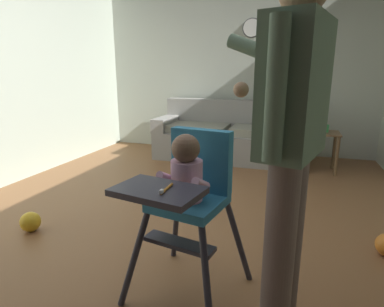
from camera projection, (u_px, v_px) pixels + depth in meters
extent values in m
cube|color=brown|center=(170.00, 229.00, 2.70)|extent=(5.88, 7.23, 0.10)
cube|color=#B0B8AA|center=(235.00, 64.00, 4.97)|extent=(5.08, 0.06, 2.79)
cube|color=gray|center=(230.00, 146.00, 4.71)|extent=(2.18, 0.84, 0.40)
cube|color=gray|center=(235.00, 115.00, 4.91)|extent=(2.18, 0.22, 0.46)
cube|color=gray|center=(168.00, 123.00, 4.94)|extent=(0.20, 0.84, 0.20)
cube|color=gray|center=(302.00, 130.00, 4.34)|extent=(0.20, 0.84, 0.20)
cube|color=gray|center=(199.00, 128.00, 4.74)|extent=(0.87, 0.60, 0.11)
cube|color=gray|center=(263.00, 131.00, 4.46)|extent=(0.87, 0.60, 0.11)
cube|color=#B24238|center=(287.00, 120.00, 4.56)|extent=(0.35, 0.14, 0.34)
cylinder|color=#2E2E3B|center=(134.00, 259.00, 1.71)|extent=(0.19, 0.15, 0.55)
cylinder|color=#2E2E3B|center=(207.00, 284.00, 1.51)|extent=(0.15, 0.19, 0.55)
cylinder|color=#2E2E3B|center=(176.00, 226.00, 2.09)|extent=(0.15, 0.19, 0.55)
cylinder|color=#2E2E3B|center=(239.00, 242.00, 1.88)|extent=(0.19, 0.15, 0.55)
cube|color=teal|center=(189.00, 203.00, 1.73)|extent=(0.42, 0.42, 0.05)
cube|color=teal|center=(201.00, 160.00, 1.80)|extent=(0.37, 0.13, 0.36)
cube|color=#2E2E3B|center=(158.00, 191.00, 1.44)|extent=(0.44, 0.33, 0.03)
cube|color=#2E2E3B|center=(179.00, 243.00, 1.68)|extent=(0.41, 0.17, 0.02)
cylinder|color=#D7A1C2|center=(187.00, 180.00, 1.67)|extent=(0.20, 0.20, 0.22)
sphere|color=brown|center=(186.00, 148.00, 1.62)|extent=(0.15, 0.15, 0.15)
cylinder|color=#D7A1C2|center=(166.00, 177.00, 1.69)|extent=(0.07, 0.15, 0.10)
cylinder|color=#D7A1C2|center=(201.00, 184.00, 1.59)|extent=(0.07, 0.15, 0.10)
cylinder|color=#C67A23|center=(167.00, 189.00, 1.41)|extent=(0.01, 0.13, 0.01)
cube|color=white|center=(161.00, 191.00, 1.35)|extent=(0.01, 0.02, 0.02)
cylinder|color=#695852|center=(287.00, 243.00, 1.52)|extent=(0.14, 0.14, 0.91)
cylinder|color=#695852|center=(279.00, 255.00, 1.42)|extent=(0.14, 0.14, 0.91)
cube|color=#58715B|center=(296.00, 89.00, 1.29)|extent=(0.30, 0.44, 0.56)
cylinder|color=#58715B|center=(273.00, 56.00, 1.49)|extent=(0.48, 0.20, 0.23)
sphere|color=#997051|center=(241.00, 90.00, 1.61)|extent=(0.08, 0.08, 0.08)
cylinder|color=#58715B|center=(276.00, 91.00, 1.09)|extent=(0.07, 0.07, 0.50)
sphere|color=gold|center=(30.00, 222.00, 2.55)|extent=(0.16, 0.16, 0.16)
cube|color=brown|center=(323.00, 133.00, 4.04)|extent=(0.40, 0.40, 0.02)
cylinder|color=brown|center=(308.00, 155.00, 4.00)|extent=(0.04, 0.04, 0.50)
cylinder|color=brown|center=(337.00, 157.00, 3.90)|extent=(0.04, 0.04, 0.50)
cylinder|color=brown|center=(307.00, 149.00, 4.31)|extent=(0.04, 0.04, 0.50)
cylinder|color=brown|center=(334.00, 150.00, 4.21)|extent=(0.04, 0.04, 0.50)
cylinder|color=green|center=(326.00, 128.00, 4.02)|extent=(0.07, 0.07, 0.10)
cylinder|color=white|center=(252.00, 28.00, 4.72)|extent=(0.26, 0.03, 0.26)
cylinder|color=black|center=(252.00, 28.00, 4.74)|extent=(0.28, 0.02, 0.28)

